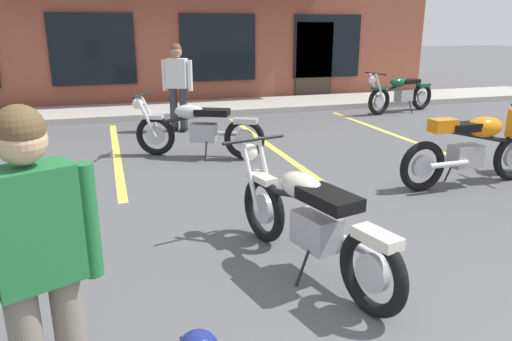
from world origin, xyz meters
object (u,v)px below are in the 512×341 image
(motorcycle_black_cruiser, at_px, (198,128))
(person_in_black_shirt, at_px, (177,82))
(motorcycle_silver_naked, at_px, (479,145))
(motorcycle_foreground_classic, at_px, (309,219))
(person_in_shorts_foreground, at_px, (38,260))
(motorcycle_green_cafe_racer, at_px, (401,93))

(motorcycle_black_cruiser, distance_m, person_in_black_shirt, 2.12)
(motorcycle_black_cruiser, bearing_deg, motorcycle_silver_naked, -37.45)
(motorcycle_foreground_classic, bearing_deg, person_in_black_shirt, 91.55)
(motorcycle_foreground_classic, xyz_separation_m, person_in_black_shirt, (-0.16, 5.97, 0.49))
(motorcycle_foreground_classic, height_order, person_in_shorts_foreground, person_in_shorts_foreground)
(person_in_black_shirt, bearing_deg, motorcycle_green_cafe_racer, 5.75)
(motorcycle_green_cafe_racer, relative_size, person_in_shorts_foreground, 1.24)
(motorcycle_foreground_classic, bearing_deg, person_in_shorts_foreground, -148.34)
(motorcycle_silver_naked, bearing_deg, person_in_shorts_foreground, -151.75)
(motorcycle_foreground_classic, distance_m, motorcycle_black_cruiser, 3.91)
(motorcycle_black_cruiser, relative_size, motorcycle_silver_naked, 0.92)
(person_in_black_shirt, relative_size, person_in_shorts_foreground, 1.00)
(motorcycle_black_cruiser, distance_m, motorcycle_silver_naked, 4.01)
(motorcycle_foreground_classic, relative_size, motorcycle_silver_naked, 0.99)
(motorcycle_foreground_classic, bearing_deg, motorcycle_green_cafe_racer, 51.31)
(motorcycle_foreground_classic, height_order, motorcycle_green_cafe_racer, same)
(motorcycle_black_cruiser, xyz_separation_m, person_in_shorts_foreground, (-1.69, -5.06, 0.49))
(motorcycle_silver_naked, bearing_deg, motorcycle_green_cafe_racer, 66.33)
(motorcycle_foreground_classic, distance_m, motorcycle_silver_naked, 3.34)
(motorcycle_silver_naked, bearing_deg, person_in_black_shirt, 125.08)
(motorcycle_black_cruiser, xyz_separation_m, motorcycle_green_cafe_racer, (5.40, 2.61, 0.00))
(motorcycle_black_cruiser, height_order, motorcycle_silver_naked, same)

